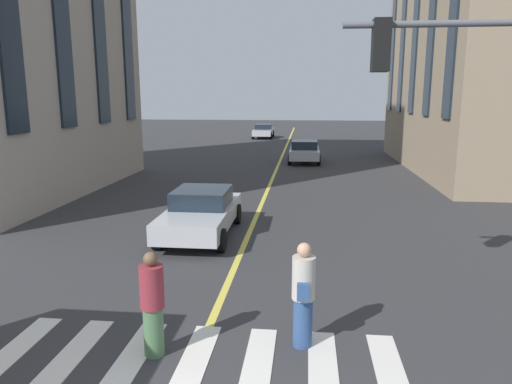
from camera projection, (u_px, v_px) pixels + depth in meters
The scene contains 8 objects.
lane_centre_line at pixel (273, 178), 24.01m from camera, with size 80.00×0.16×0.01m.
crosswalk_marking at pixel (193, 363), 7.32m from camera, with size 2.40×6.45×0.01m.
car_silver_oncoming at pixel (304, 151), 29.74m from camera, with size 4.40×1.95×1.37m.
car_silver_parked_a at pixel (263, 131), 47.05m from camera, with size 4.40×1.95×1.37m.
car_silver_far at pixel (201, 212), 14.03m from camera, with size 4.40×1.95×1.37m.
pedestrian_near at pixel (303, 295), 7.68m from camera, with size 0.50×0.38×1.78m.
pedestrian_companion at pixel (153, 304), 7.42m from camera, with size 0.38×0.38×1.73m.
traffic_light_mast at pixel (505, 105), 8.26m from camera, with size 0.36×4.59×5.50m.
Camera 1 is at (-3.63, -1.68, 4.07)m, focal length 33.12 mm.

